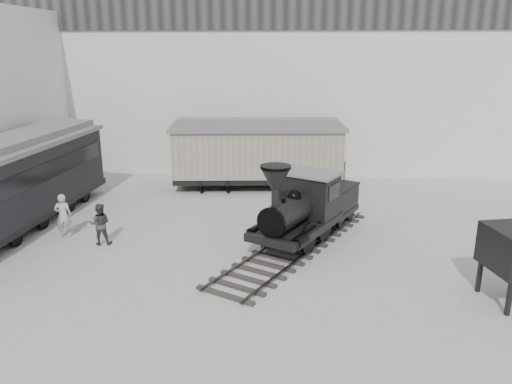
# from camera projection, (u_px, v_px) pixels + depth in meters

# --- Properties ---
(ground) EXTENTS (90.00, 90.00, 0.00)m
(ground) POSITION_uv_depth(u_px,v_px,m) (236.00, 286.00, 15.62)
(ground) COLOR #9E9E9B
(north_wall) EXTENTS (34.00, 2.51, 11.00)m
(north_wall) POSITION_uv_depth(u_px,v_px,m) (262.00, 76.00, 28.40)
(north_wall) COLOR silver
(north_wall) RESTS_ON ground
(locomotive) EXTENTS (6.33, 9.32, 3.35)m
(locomotive) POSITION_uv_depth(u_px,v_px,m) (305.00, 211.00, 18.84)
(locomotive) COLOR #2B2622
(locomotive) RESTS_ON ground
(boxcar) EXTENTS (9.09, 3.47, 3.65)m
(boxcar) POSITION_uv_depth(u_px,v_px,m) (257.00, 152.00, 25.90)
(boxcar) COLOR black
(boxcar) RESTS_ON ground
(passenger_coach) EXTENTS (3.68, 13.12, 3.47)m
(passenger_coach) POSITION_uv_depth(u_px,v_px,m) (8.00, 186.00, 19.62)
(passenger_coach) COLOR black
(passenger_coach) RESTS_ON ground
(visitor_a) EXTENTS (0.71, 0.55, 1.75)m
(visitor_a) POSITION_uv_depth(u_px,v_px,m) (63.00, 216.00, 19.39)
(visitor_a) COLOR #B2B2B2
(visitor_a) RESTS_ON ground
(visitor_b) EXTENTS (0.87, 0.73, 1.60)m
(visitor_b) POSITION_uv_depth(u_px,v_px,m) (100.00, 224.00, 18.69)
(visitor_b) COLOR #38383D
(visitor_b) RESTS_ON ground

